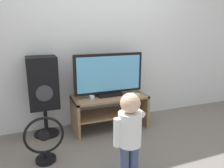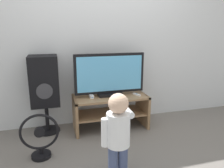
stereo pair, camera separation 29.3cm
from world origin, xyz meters
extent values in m
plane|color=slate|center=(0.00, 0.00, 0.00)|extent=(16.00, 16.00, 0.00)
cube|color=silver|center=(0.00, 0.56, 1.30)|extent=(10.00, 0.06, 2.60)
cube|color=#93704C|center=(0.00, 0.24, 0.46)|extent=(1.04, 0.48, 0.03)
cube|color=#93704C|center=(0.00, 0.24, 0.21)|extent=(1.00, 0.44, 0.02)
cube|color=#93704C|center=(-0.50, 0.24, 0.24)|extent=(0.04, 0.48, 0.48)
cube|color=#93704C|center=(0.50, 0.24, 0.24)|extent=(0.04, 0.48, 0.48)
cube|color=black|center=(0.00, 0.27, 0.50)|extent=(0.34, 0.20, 0.04)
cube|color=black|center=(0.00, 0.27, 0.79)|extent=(0.98, 0.05, 0.55)
cube|color=#59B2EA|center=(0.00, 0.24, 0.79)|extent=(0.91, 0.01, 0.48)
cube|color=white|center=(-0.27, 0.24, 0.50)|extent=(0.05, 0.16, 0.04)
cube|color=#3F8CE5|center=(-0.27, 0.16, 0.50)|extent=(0.03, 0.00, 0.01)
cube|color=white|center=(0.37, 0.16, 0.49)|extent=(0.08, 0.13, 0.02)
cylinder|color=#337FD8|center=(0.37, 0.16, 0.50)|extent=(0.01, 0.01, 0.00)
cylinder|color=#3F4C72|center=(-0.27, -0.86, 0.17)|extent=(0.09, 0.09, 0.35)
cylinder|color=#3F4C72|center=(-0.17, -0.86, 0.17)|extent=(0.09, 0.09, 0.35)
cylinder|color=white|center=(-0.22, -0.86, 0.51)|extent=(0.22, 0.22, 0.32)
sphere|color=beige|center=(-0.22, -0.86, 0.75)|extent=(0.18, 0.18, 0.18)
cylinder|color=white|center=(-0.35, -0.86, 0.49)|extent=(0.07, 0.07, 0.27)
cylinder|color=white|center=(-0.10, -0.73, 0.63)|extent=(0.07, 0.27, 0.07)
sphere|color=beige|center=(-0.10, -0.60, 0.63)|extent=(0.08, 0.08, 0.08)
cube|color=white|center=(-0.10, -0.56, 0.63)|extent=(0.03, 0.13, 0.02)
cylinder|color=black|center=(-0.87, 0.34, 0.01)|extent=(0.33, 0.33, 0.02)
cylinder|color=black|center=(-0.87, 0.34, 0.20)|extent=(0.05, 0.05, 0.39)
cube|color=black|center=(-0.87, 0.34, 0.73)|extent=(0.37, 0.33, 0.66)
cylinder|color=#38383D|center=(-0.87, 0.17, 0.63)|extent=(0.20, 0.01, 0.20)
cylinder|color=black|center=(-0.94, -0.30, 0.02)|extent=(0.22, 0.22, 0.04)
cylinder|color=black|center=(-0.94, -0.30, 0.07)|extent=(0.04, 0.04, 0.07)
torus|color=black|center=(-0.94, -0.30, 0.30)|extent=(0.42, 0.03, 0.42)
cylinder|color=black|center=(-0.94, -0.30, 0.30)|extent=(0.11, 0.05, 0.11)
camera|label=1|loc=(-1.04, -2.50, 1.39)|focal=35.00mm
camera|label=2|loc=(-0.76, -2.60, 1.39)|focal=35.00mm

